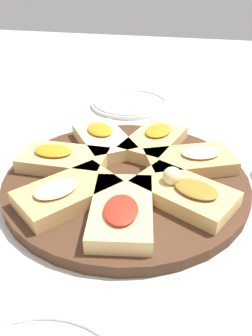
{
  "coord_description": "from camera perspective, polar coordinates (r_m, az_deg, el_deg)",
  "views": [
    {
      "loc": [
        -0.48,
        -0.12,
        0.33
      ],
      "look_at": [
        0.0,
        0.0,
        0.03
      ],
      "focal_mm": 35.0,
      "sensor_mm": 36.0,
      "label": 1
    }
  ],
  "objects": [
    {
      "name": "focaccia_slice_3",
      "position": [
        0.61,
        -11.02,
        1.4
      ],
      "size": [
        0.09,
        0.16,
        0.03
      ],
      "color": "tan",
      "rests_on": "serving_board"
    },
    {
      "name": "ground_plane",
      "position": [
        0.6,
        0.0,
        -2.68
      ],
      "size": [
        3.0,
        3.0,
        0.0
      ],
      "primitive_type": "plane",
      "color": "beige"
    },
    {
      "name": "focaccia_slice_5",
      "position": [
        0.48,
        -0.74,
        -7.33
      ],
      "size": [
        0.17,
        0.12,
        0.03
      ],
      "color": "#DBB775",
      "rests_on": "serving_board"
    },
    {
      "name": "serving_board",
      "position": [
        0.59,
        0.0,
        -1.87
      ],
      "size": [
        0.43,
        0.43,
        0.02
      ],
      "primitive_type": "cylinder",
      "color": "#422819",
      "rests_on": "ground_plane"
    },
    {
      "name": "focaccia_slice_0",
      "position": [
        0.61,
        11.14,
        1.24
      ],
      "size": [
        0.15,
        0.18,
        0.03
      ],
      "color": "tan",
      "rests_on": "serving_board"
    },
    {
      "name": "focaccia_slice_4",
      "position": [
        0.52,
        -10.22,
        -4.23
      ],
      "size": [
        0.18,
        0.16,
        0.03
      ],
      "color": "tan",
      "rests_on": "serving_board"
    },
    {
      "name": "focaccia_slice_6",
      "position": [
        0.52,
        10.03,
        -4.07
      ],
      "size": [
        0.15,
        0.18,
        0.05
      ],
      "color": "tan",
      "rests_on": "serving_board"
    },
    {
      "name": "plate_right",
      "position": [
        0.95,
        0.67,
        11.27
      ],
      "size": [
        0.22,
        0.22,
        0.02
      ],
      "color": "white",
      "rests_on": "ground_plane"
    },
    {
      "name": "focaccia_slice_1",
      "position": [
        0.67,
        4.96,
        4.76
      ],
      "size": [
        0.17,
        0.12,
        0.03
      ],
      "color": "tan",
      "rests_on": "serving_board"
    },
    {
      "name": "focaccia_slice_2",
      "position": [
        0.68,
        -4.03,
        4.97
      ],
      "size": [
        0.18,
        0.16,
        0.03
      ],
      "color": "#E5C689",
      "rests_on": "serving_board"
    }
  ]
}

